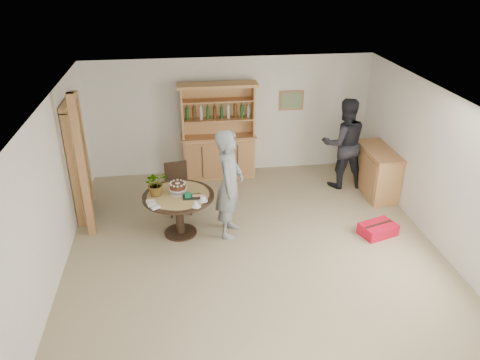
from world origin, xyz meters
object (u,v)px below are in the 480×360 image
object	(u,v)px
dining_chair	(177,184)
dining_table	(179,203)
sideboard	(377,171)
teen_boy	(229,184)
hutch	(219,146)
adult_person	(344,143)
red_suitcase	(378,229)

from	to	relation	value
dining_chair	dining_table	bearing A→B (deg)	-97.97
sideboard	dining_table	xyz separation A→B (m)	(-3.93, -0.99, 0.13)
sideboard	teen_boy	xyz separation A→B (m)	(-3.08, -1.09, 0.47)
hutch	dining_chair	bearing A→B (deg)	-122.61
sideboard	dining_table	world-z (taller)	sideboard
hutch	sideboard	bearing A→B (deg)	-22.21
hutch	adult_person	xyz separation A→B (m)	(2.46, -0.81, 0.25)
hutch	dining_table	size ratio (longest dim) A/B	1.70
dining_table	teen_boy	distance (m)	0.92
dining_table	adult_person	xyz separation A→B (m)	(3.35, 1.42, 0.33)
teen_boy	dining_chair	bearing A→B (deg)	59.83
hutch	adult_person	world-z (taller)	hutch
teen_boy	sideboard	bearing A→B (deg)	-53.51
dining_table	adult_person	distance (m)	3.65
red_suitcase	dining_chair	bearing A→B (deg)	140.65
dining_chair	adult_person	bearing A→B (deg)	1.25
dining_chair	adult_person	xyz separation A→B (m)	(3.36, 0.60, 0.40)
hutch	teen_boy	world-z (taller)	hutch
sideboard	dining_chair	size ratio (longest dim) A/B	1.33
dining_table	dining_chair	distance (m)	0.83
sideboard	teen_boy	bearing A→B (deg)	-160.46
adult_person	dining_table	bearing A→B (deg)	23.45
sideboard	dining_chair	bearing A→B (deg)	-177.63
teen_boy	adult_person	bearing A→B (deg)	-41.63
hutch	sideboard	size ratio (longest dim) A/B	1.62
sideboard	dining_table	size ratio (longest dim) A/B	1.05
teen_boy	adult_person	world-z (taller)	teen_boy
red_suitcase	adult_person	bearing A→B (deg)	72.98
teen_boy	red_suitcase	size ratio (longest dim) A/B	2.72
sideboard	red_suitcase	bearing A→B (deg)	-110.19
sideboard	red_suitcase	world-z (taller)	sideboard
dining_table	adult_person	world-z (taller)	adult_person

